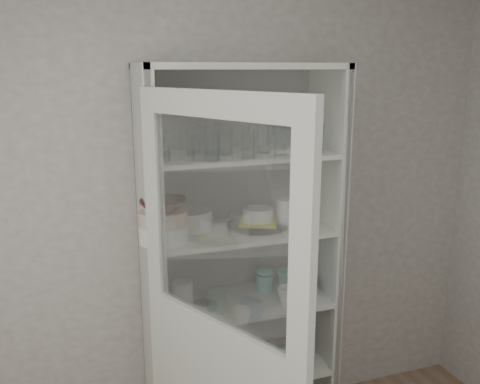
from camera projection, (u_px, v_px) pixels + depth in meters
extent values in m
cube|color=#A49A8E|center=(192.00, 214.00, 2.78)|extent=(3.60, 0.02, 2.60)
cube|color=beige|center=(149.00, 279.00, 2.54)|extent=(0.03, 0.45, 2.10)
cube|color=beige|center=(321.00, 256.00, 2.85)|extent=(0.03, 0.45, 2.10)
cube|color=gray|center=(228.00, 253.00, 2.89)|extent=(1.00, 0.03, 2.10)
cube|color=beige|center=(240.00, 66.00, 2.45)|extent=(1.00, 0.45, 0.03)
cube|color=silver|center=(241.00, 369.00, 2.82)|extent=(0.94, 0.42, 0.02)
cube|color=silver|center=(241.00, 302.00, 2.73)|extent=(0.94, 0.42, 0.02)
cube|color=silver|center=(241.00, 232.00, 2.63)|extent=(0.94, 0.42, 0.02)
cube|color=silver|center=(241.00, 156.00, 2.54)|extent=(0.94, 0.42, 0.02)
cube|color=beige|center=(217.00, 104.00, 1.81)|extent=(0.43, 0.83, 0.10)
cube|color=beige|center=(155.00, 205.00, 2.19)|extent=(0.07, 0.10, 0.80)
cube|color=beige|center=(303.00, 252.00, 1.63)|extent=(0.07, 0.10, 0.80)
cube|color=silver|center=(218.00, 225.00, 1.91)|extent=(0.32, 0.66, 0.78)
cylinder|color=silver|center=(163.00, 148.00, 2.29)|extent=(0.07, 0.07, 0.13)
cylinder|color=silver|center=(212.00, 145.00, 2.32)|extent=(0.08, 0.08, 0.15)
cylinder|color=silver|center=(199.00, 147.00, 2.33)|extent=(0.07, 0.07, 0.13)
cylinder|color=silver|center=(248.00, 145.00, 2.39)|extent=(0.08, 0.08, 0.13)
cylinder|color=silver|center=(280.00, 142.00, 2.48)|extent=(0.08, 0.08, 0.12)
cylinder|color=silver|center=(307.00, 139.00, 2.49)|extent=(0.10, 0.10, 0.15)
cylinder|color=silver|center=(316.00, 138.00, 2.53)|extent=(0.08, 0.08, 0.15)
cylinder|color=silver|center=(158.00, 144.00, 2.41)|extent=(0.08, 0.08, 0.13)
cylinder|color=silver|center=(194.00, 141.00, 2.46)|extent=(0.09, 0.09, 0.14)
cylinder|color=silver|center=(226.00, 141.00, 2.48)|extent=(0.07, 0.07, 0.13)
cylinder|color=silver|center=(213.00, 139.00, 2.48)|extent=(0.10, 0.10, 0.15)
cylinder|color=silver|center=(264.00, 139.00, 2.55)|extent=(0.08, 0.08, 0.14)
cylinder|color=white|center=(164.00, 233.00, 2.45)|extent=(0.24, 0.24, 0.08)
cylinder|color=white|center=(191.00, 219.00, 2.65)|extent=(0.23, 0.23, 0.10)
cylinder|color=beige|center=(163.00, 217.00, 2.43)|extent=(0.30, 0.30, 0.07)
imported|color=#572921|center=(163.00, 205.00, 2.41)|extent=(0.27, 0.27, 0.05)
cylinder|color=silver|center=(258.00, 225.00, 2.69)|extent=(0.34, 0.34, 0.02)
cube|color=yellow|center=(258.00, 222.00, 2.68)|extent=(0.25, 0.25, 0.01)
cylinder|color=white|center=(258.00, 214.00, 2.67)|extent=(0.20, 0.20, 0.07)
cylinder|color=white|center=(288.00, 211.00, 2.71)|extent=(0.12, 0.12, 0.14)
imported|color=#17389A|center=(301.00, 286.00, 2.78)|extent=(0.17, 0.17, 0.11)
imported|color=teal|center=(286.00, 279.00, 2.89)|extent=(0.14, 0.14, 0.10)
imported|color=white|center=(287.00, 296.00, 2.67)|extent=(0.14, 0.14, 0.10)
cylinder|color=teal|center=(265.00, 282.00, 2.84)|extent=(0.10, 0.10, 0.10)
ellipsoid|color=teal|center=(265.00, 273.00, 2.83)|extent=(0.10, 0.10, 0.02)
cylinder|color=beige|center=(204.00, 306.00, 2.62)|extent=(0.10, 0.10, 0.04)
cylinder|color=white|center=(183.00, 293.00, 2.67)|extent=(0.12, 0.12, 0.13)
imported|color=beige|center=(233.00, 361.00, 2.82)|extent=(0.28, 0.28, 0.07)
cube|color=#A0A0A0|center=(293.00, 351.00, 2.93)|extent=(0.20, 0.15, 0.05)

